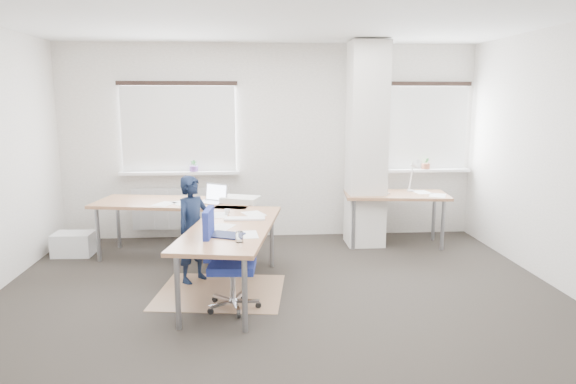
{
  "coord_description": "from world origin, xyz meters",
  "views": [
    {
      "loc": [
        -0.3,
        -4.98,
        2.02
      ],
      "look_at": [
        0.14,
        0.9,
        0.95
      ],
      "focal_mm": 32.0,
      "sensor_mm": 36.0,
      "label": 1
    }
  ],
  "objects": [
    {
      "name": "ground",
      "position": [
        0.0,
        0.0,
        0.0
      ],
      "size": [
        6.0,
        6.0,
        0.0
      ],
      "primitive_type": "plane",
      "color": "#2A2621",
      "rests_on": "ground"
    },
    {
      "name": "room_shell",
      "position": [
        0.18,
        0.45,
        1.75
      ],
      "size": [
        6.04,
        5.04,
        2.82
      ],
      "color": "beige",
      "rests_on": "ground"
    },
    {
      "name": "floor_mat",
      "position": [
        -0.63,
        0.23,
        0.0
      ],
      "size": [
        1.43,
        1.26,
        0.01
      ],
      "primitive_type": "cube",
      "rotation": [
        0.0,
        0.0,
        -0.13
      ],
      "color": "#967152",
      "rests_on": "ground"
    },
    {
      "name": "white_crate",
      "position": [
        -2.62,
        1.7,
        0.15
      ],
      "size": [
        0.51,
        0.37,
        0.3
      ],
      "primitive_type": "cube",
      "rotation": [
        0.0,
        0.0,
        -0.04
      ],
      "color": "white",
      "rests_on": "ground"
    },
    {
      "name": "desk_main",
      "position": [
        -0.84,
        0.88,
        0.69
      ],
      "size": [
        2.4,
        2.98,
        0.96
      ],
      "rotation": [
        0.0,
        0.0,
        -0.17
      ],
      "color": "brown",
      "rests_on": "ground"
    },
    {
      "name": "desk_side",
      "position": [
        1.72,
        1.88,
        0.69
      ],
      "size": [
        1.47,
        0.85,
        1.22
      ],
      "rotation": [
        0.0,
        0.0,
        -0.11
      ],
      "color": "brown",
      "rests_on": "ground"
    },
    {
      "name": "task_chair",
      "position": [
        -0.52,
        -0.21,
        0.28
      ],
      "size": [
        0.54,
        0.54,
        1.0
      ],
      "rotation": [
        0.0,
        0.0,
        -0.08
      ],
      "color": "navy",
      "rests_on": "ground"
    },
    {
      "name": "person",
      "position": [
        -0.94,
        0.6,
        0.6
      ],
      "size": [
        0.5,
        0.52,
        1.2
      ],
      "primitive_type": "imported",
      "rotation": [
        0.0,
        0.0,
        0.86
      ],
      "color": "black",
      "rests_on": "ground"
    }
  ]
}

